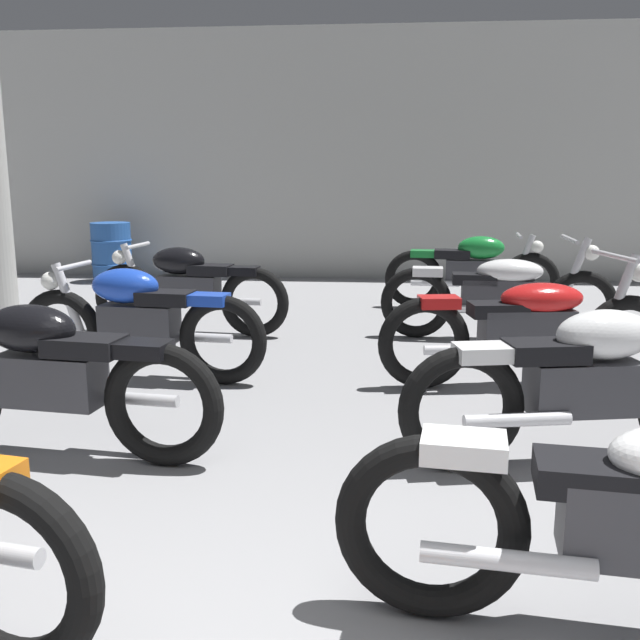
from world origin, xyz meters
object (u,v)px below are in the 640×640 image
motorcycle_right_row_2 (529,326)px  motorcycle_right_row_3 (499,292)px  motorcycle_right_row_1 (585,383)px  oil_drum (112,252)px  motorcycle_left_row_2 (138,320)px  motorcycle_left_row_3 (188,287)px  motorcycle_left_row_1 (49,375)px  motorcycle_right_row_4 (472,270)px

motorcycle_right_row_2 → motorcycle_right_row_3: same height
motorcycle_right_row_1 → oil_drum: bearing=128.6°
motorcycle_left_row_2 → motorcycle_left_row_3: size_ratio=1.00×
motorcycle_right_row_2 → oil_drum: motorcycle_right_row_2 is taller
motorcycle_right_row_2 → motorcycle_right_row_3: (0.02, 1.50, 0.00)m
motorcycle_left_row_1 → motorcycle_right_row_1: (2.86, 0.12, 0.00)m
motorcycle_left_row_2 → motorcycle_right_row_4: same height
motorcycle_left_row_1 → motorcycle_left_row_3: bearing=91.6°
motorcycle_right_row_3 → motorcycle_left_row_1: bearing=-132.9°
oil_drum → motorcycle_left_row_3: bearing=-58.2°
motorcycle_left_row_2 → motorcycle_right_row_2: bearing=1.7°
motorcycle_left_row_3 → motorcycle_right_row_4: same height
motorcycle_right_row_3 → motorcycle_right_row_2: bearing=-90.6°
motorcycle_right_row_3 → motorcycle_right_row_4: 1.55m
motorcycle_left_row_3 → motorcycle_right_row_4: (2.88, 1.56, 0.00)m
motorcycle_left_row_3 → motorcycle_right_row_2: motorcycle_right_row_2 is taller
motorcycle_right_row_2 → motorcycle_right_row_4: size_ratio=1.10×
motorcycle_left_row_1 → motorcycle_right_row_2: 3.26m
motorcycle_left_row_3 → motorcycle_left_row_2: bearing=-88.0°
motorcycle_left_row_3 → motorcycle_right_row_3: (2.95, 0.01, -0.01)m
motorcycle_right_row_4 → motorcycle_left_row_2: bearing=-132.1°
motorcycle_left_row_1 → motorcycle_right_row_3: 4.21m
motorcycle_right_row_1 → motorcycle_right_row_2: motorcycle_right_row_2 is taller
motorcycle_left_row_1 → motorcycle_left_row_3: same height
motorcycle_right_row_1 → motorcycle_left_row_2: bearing=154.5°
motorcycle_left_row_2 → motorcycle_right_row_1: size_ratio=1.01×
motorcycle_right_row_1 → motorcycle_right_row_4: same height
motorcycle_left_row_2 → motorcycle_right_row_4: (2.82, 3.13, 0.00)m
motorcycle_right_row_1 → motorcycle_right_row_3: 2.96m
motorcycle_left_row_2 → motorcycle_right_row_1: same height
motorcycle_right_row_3 → oil_drum: size_ratio=2.56×
motorcycle_left_row_2 → oil_drum: motorcycle_left_row_2 is taller
motorcycle_left_row_1 → motorcycle_right_row_4: (2.79, 4.63, 0.00)m
motorcycle_left_row_2 → motorcycle_left_row_3: bearing=92.0°
motorcycle_left_row_1 → motorcycle_right_row_1: bearing=2.5°
motorcycle_left_row_2 → motorcycle_right_row_1: bearing=-25.5°
motorcycle_left_row_2 → oil_drum: size_ratio=2.32×
motorcycle_right_row_2 → motorcycle_left_row_2: bearing=-178.3°
motorcycle_left_row_2 → motorcycle_right_row_3: motorcycle_right_row_3 is taller
motorcycle_left_row_3 → motorcycle_right_row_4: bearing=28.4°
motorcycle_left_row_2 → motorcycle_right_row_4: 4.21m
motorcycle_left_row_2 → motorcycle_left_row_3: 1.57m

